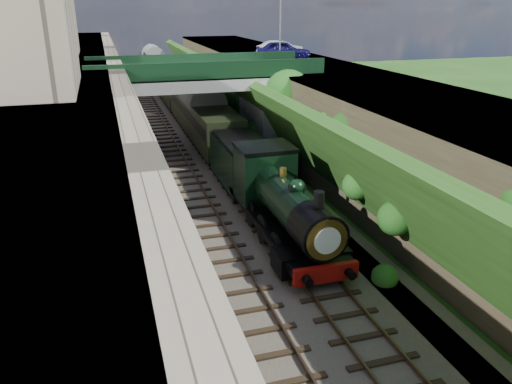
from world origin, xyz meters
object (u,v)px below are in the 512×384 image
object	(u,v)px
car_blue	(283,51)
car_silver	(280,49)
lamppost	(281,20)
road_bridge	(210,102)
tender	(242,165)
locomotive	(284,205)
tree	(288,97)

from	to	relation	value
car_blue	car_silver	distance (m)	3.19
car_blue	lamppost	bearing A→B (deg)	160.43
road_bridge	tender	size ratio (longest dim) A/B	2.67
road_bridge	locomotive	distance (m)	15.38
road_bridge	lamppost	bearing A→B (deg)	35.58
road_bridge	tree	bearing A→B (deg)	-30.18
car_blue	car_silver	size ratio (longest dim) A/B	1.11
road_bridge	locomotive	xyz separation A→B (m)	(0.26, -15.22, -2.18)
road_bridge	lamppost	xyz separation A→B (m)	(7.18, 5.13, 5.49)
car_silver	tender	bearing A→B (deg)	140.84
car_blue	road_bridge	bearing A→B (deg)	144.89
road_bridge	tree	xyz separation A→B (m)	(4.97, -2.89, 0.57)
locomotive	tender	xyz separation A→B (m)	(-0.00, 7.36, -0.27)
lamppost	car_silver	xyz separation A→B (m)	(1.28, 3.71, -2.62)
tree	tender	distance (m)	7.49
tree	car_silver	bearing A→B (deg)	73.43
car_blue	tender	size ratio (longest dim) A/B	0.78
tree	locomotive	world-z (taller)	tree
car_blue	tender	xyz separation A→B (m)	(-7.39, -13.61, -5.43)
lamppost	car_silver	size ratio (longest dim) A/B	1.42
road_bridge	car_blue	world-z (taller)	car_blue
car_blue	car_silver	bearing A→B (deg)	3.25
locomotive	tender	distance (m)	7.37
tree	tender	xyz separation A→B (m)	(-4.71, -4.97, -3.03)
road_bridge	lamppost	size ratio (longest dim) A/B	2.67
locomotive	tree	bearing A→B (deg)	69.08
lamppost	car_blue	bearing A→B (deg)	52.48
car_silver	locomotive	world-z (taller)	car_silver
tree	car_blue	distance (m)	9.36
tree	locomotive	distance (m)	13.49
tree	car_silver	distance (m)	12.45
road_bridge	lamppost	distance (m)	10.39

